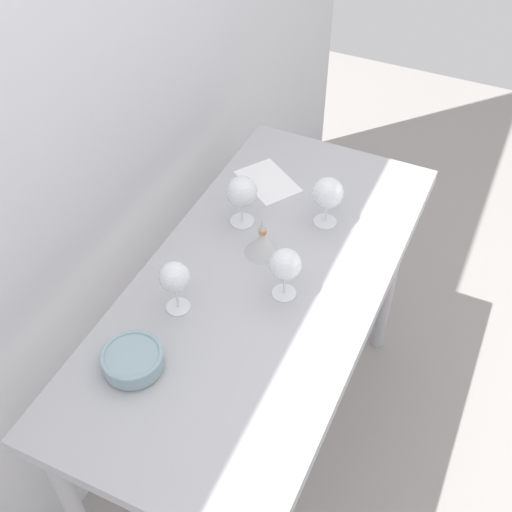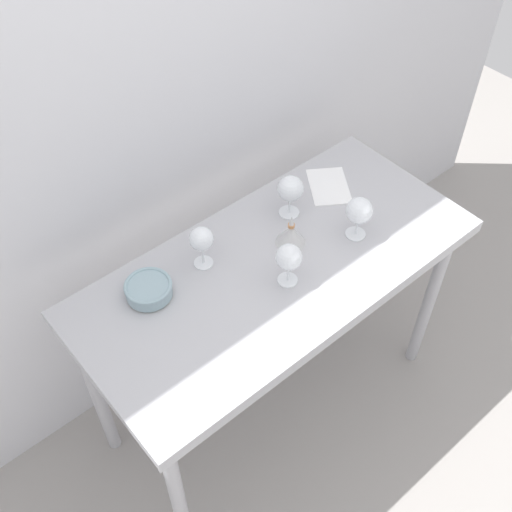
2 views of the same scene
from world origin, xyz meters
TOP-DOWN VIEW (x-y plane):
  - ground_plane at (0.00, 0.00)m, footprint 6.00×6.00m
  - back_wall at (0.00, 0.49)m, footprint 3.80×0.04m
  - steel_counter at (0.00, -0.01)m, footprint 1.40×0.65m
  - wine_glass_near_center at (-0.02, -0.08)m, footprint 0.09×0.09m
  - wine_glass_near_right at (0.30, -0.08)m, footprint 0.09×0.09m
  - wine_glass_far_left at (-0.19, 0.15)m, footprint 0.08×0.08m
  - wine_glass_far_right at (0.20, 0.15)m, footprint 0.09×0.09m
  - tasting_sheet_upper at (0.41, 0.16)m, footprint 0.23×0.25m
  - tasting_bowl at (-0.40, 0.16)m, footprint 0.15×0.15m
  - decanter_funnel at (0.10, 0.04)m, footprint 0.11×0.11m

SIDE VIEW (x-z plane):
  - ground_plane at x=0.00m, z-range 0.00..0.00m
  - steel_counter at x=0.00m, z-range 0.34..1.24m
  - tasting_sheet_upper at x=0.41m, z-range 0.90..0.90m
  - tasting_bowl at x=-0.40m, z-range 0.90..0.96m
  - decanter_funnel at x=0.10m, z-range 0.88..1.00m
  - wine_glass_near_center at x=-0.02m, z-range 0.93..1.09m
  - wine_glass_near_right at x=0.30m, z-range 0.93..1.09m
  - wine_glass_far_right at x=0.20m, z-range 0.93..1.10m
  - wine_glass_far_left at x=-0.19m, z-range 0.93..1.09m
  - back_wall at x=0.00m, z-range 0.00..2.60m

